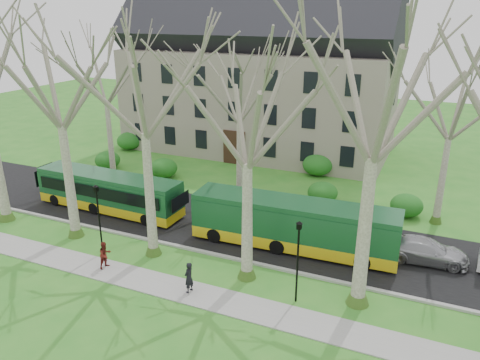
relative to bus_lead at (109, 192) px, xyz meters
name	(u,v)px	position (x,y,z in m)	size (l,w,h in m)	color
ground	(200,267)	(9.67, -4.37, -1.46)	(120.00, 120.00, 0.00)	#2D7A23
sidewalk	(177,289)	(9.67, -6.87, -1.43)	(70.00, 2.00, 0.06)	gray
road	(239,227)	(9.67, 1.13, -1.43)	(80.00, 8.00, 0.06)	black
curb	(212,254)	(9.67, -2.87, -1.39)	(80.00, 0.25, 0.14)	#A5A39E
building	(259,70)	(3.67, 19.63, 6.60)	(26.50, 12.20, 16.00)	gray
tree_row_verge	(198,147)	(9.67, -4.07, 5.54)	(49.00, 7.00, 14.00)	gray
tree_row_far	(252,121)	(8.34, 6.63, 4.54)	(33.00, 7.00, 12.00)	gray
lamp_row	(189,233)	(9.67, -5.37, 1.11)	(36.22, 0.22, 4.30)	black
hedges	(229,168)	(5.00, 9.63, -0.46)	(30.60, 8.60, 2.00)	#215E1A
bus_lead	(109,192)	(0.00, 0.00, 0.00)	(11.24, 2.34, 2.81)	#154C26
bus_follow	(293,224)	(13.79, -0.08, 0.14)	(12.36, 2.58, 3.09)	#154C26
sedan	(425,251)	(21.28, 1.31, -0.72)	(1.93, 4.75, 1.38)	#A3A4A8
pedestrian_a	(189,277)	(10.42, -6.85, -0.57)	(0.61, 0.40, 1.67)	black
pedestrian_b	(105,255)	(4.93, -6.61, -0.62)	(0.76, 0.59, 1.56)	#5C1915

